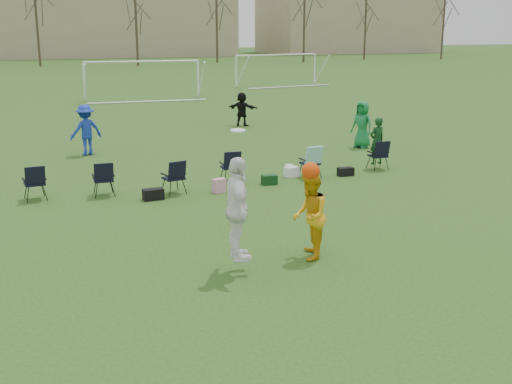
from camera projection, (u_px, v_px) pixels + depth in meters
name	position (u px, v px, depth m)	size (l,w,h in m)	color
ground	(296.00, 292.00, 11.35)	(260.00, 260.00, 0.00)	#294E18
fielder_blue	(86.00, 130.00, 23.29)	(1.19, 0.68, 1.84)	#1631A8
fielder_green_far	(362.00, 125.00, 24.70)	(0.88, 0.57, 1.80)	#147237
fielder_black	(242.00, 109.00, 30.21)	(1.47, 0.47, 1.58)	black
center_contest	(274.00, 212.00, 12.36)	(2.42, 1.39, 2.77)	white
sideline_setup	(239.00, 166.00, 19.16)	(11.35, 1.81, 1.70)	#103B17
goal_mid	(142.00, 69.00, 41.12)	(7.40, 0.63, 2.46)	white
goal_right	(277.00, 61.00, 50.78)	(7.35, 1.14, 2.46)	white
tree_line	(40.00, 22.00, 73.08)	(110.28, 3.28, 11.40)	#382B21
building_row	(73.00, 17.00, 98.72)	(126.00, 16.00, 13.00)	tan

